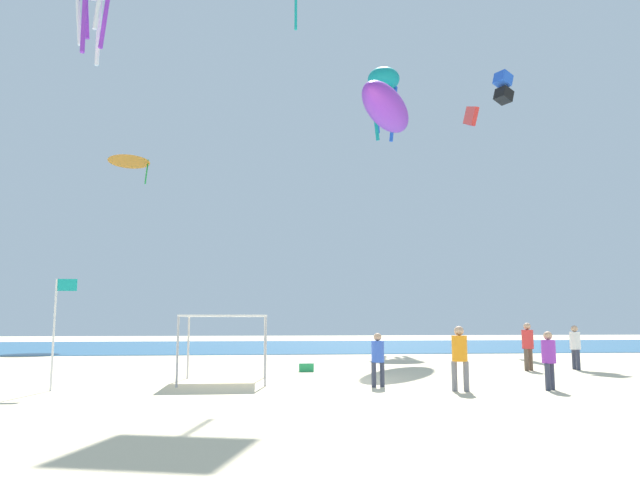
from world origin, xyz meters
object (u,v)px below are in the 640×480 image
(person_rightmost, at_px, (460,353))
(kite_box_blue, at_px, (503,88))
(person_central, at_px, (549,355))
(banner_flag, at_px, (57,322))
(canopy_tent, at_px, (225,319))
(kite_inflatable_purple, at_px, (386,108))
(kite_octopus_teal, at_px, (384,83))
(cooler_box, at_px, (306,367))
(person_near_tent, at_px, (528,342))
(kite_parafoil_red, at_px, (471,116))
(person_far_shore, at_px, (575,344))
(person_leftmost, at_px, (378,355))
(kite_delta_orange, at_px, (129,158))

(person_rightmost, distance_m, kite_box_blue, 26.25)
(person_central, relative_size, banner_flag, 0.53)
(canopy_tent, distance_m, banner_flag, 5.07)
(kite_inflatable_purple, bearing_deg, canopy_tent, 176.26)
(canopy_tent, xyz_separation_m, kite_octopus_teal, (11.21, 27.19, 19.66))
(cooler_box, bearing_deg, person_near_tent, -2.98)
(cooler_box, height_order, kite_parafoil_red, kite_parafoil_red)
(person_far_shore, bearing_deg, canopy_tent, 102.50)
(person_near_tent, height_order, kite_inflatable_purple, kite_inflatable_purple)
(banner_flag, distance_m, kite_parafoil_red, 35.88)
(person_leftmost, height_order, kite_inflatable_purple, kite_inflatable_purple)
(person_rightmost, distance_m, kite_octopus_teal, 36.94)
(person_central, bearing_deg, kite_inflatable_purple, -127.88)
(banner_flag, height_order, kite_octopus_teal, kite_octopus_teal)
(person_leftmost, xyz_separation_m, person_rightmost, (2.13, -1.26, 0.13))
(person_central, bearing_deg, person_leftmost, -55.37)
(canopy_tent, xyz_separation_m, kite_parafoil_red, (16.85, 22.31, 15.26))
(cooler_box, distance_m, kite_delta_orange, 31.00)
(person_central, xyz_separation_m, person_far_shore, (4.42, 6.61, 0.06))
(kite_parafoil_red, bearing_deg, person_far_shore, 2.44)
(cooler_box, xyz_separation_m, kite_inflatable_purple, (5.72, 10.98, 14.72))
(kite_octopus_teal, height_order, kite_parafoil_red, kite_octopus_teal)
(person_near_tent, bearing_deg, kite_box_blue, 32.53)
(canopy_tent, height_order, kite_delta_orange, kite_delta_orange)
(person_near_tent, xyz_separation_m, person_rightmost, (-4.96, -6.36, -0.03))
(person_far_shore, distance_m, cooler_box, 10.98)
(kite_inflatable_purple, bearing_deg, person_far_shore, -128.10)
(person_rightmost, bearing_deg, kite_octopus_teal, 100.30)
(kite_delta_orange, relative_size, kite_parafoil_red, 0.75)
(person_central, height_order, kite_parafoil_red, kite_parafoil_red)
(person_leftmost, distance_m, person_far_shore, 10.63)
(banner_flag, bearing_deg, person_rightmost, -5.93)
(person_near_tent, bearing_deg, kite_parafoil_red, 38.90)
(kite_delta_orange, bearing_deg, cooler_box, 114.13)
(person_far_shore, height_order, kite_box_blue, kite_box_blue)
(person_near_tent, distance_m, person_far_shore, 2.12)
(canopy_tent, height_order, person_central, canopy_tent)
(person_rightmost, distance_m, kite_delta_orange, 37.75)
(canopy_tent, height_order, cooler_box, canopy_tent)
(person_near_tent, height_order, kite_box_blue, kite_box_blue)
(kite_parafoil_red, height_order, kite_inflatable_purple, kite_parafoil_red)
(kite_octopus_teal, bearing_deg, banner_flag, 175.39)
(canopy_tent, height_order, kite_inflatable_purple, kite_inflatable_purple)
(canopy_tent, xyz_separation_m, person_rightmost, (6.84, -3.14, -0.97))
(kite_delta_orange, distance_m, kite_box_blue, 28.96)
(banner_flag, distance_m, kite_delta_orange, 32.94)
(canopy_tent, relative_size, kite_inflatable_purple, 0.37)
(person_rightmost, bearing_deg, kite_parafoil_red, 87.03)
(person_leftmost, bearing_deg, banner_flag, 162.96)
(kite_octopus_teal, height_order, kite_delta_orange, kite_octopus_teal)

